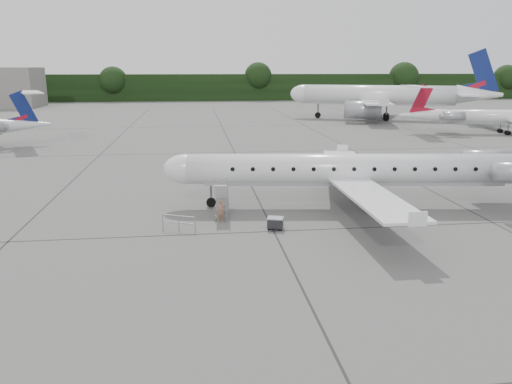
{
  "coord_description": "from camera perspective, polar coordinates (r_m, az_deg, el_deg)",
  "views": [
    {
      "loc": [
        -10.49,
        -27.01,
        9.99
      ],
      "look_at": [
        -6.73,
        3.46,
        2.3
      ],
      "focal_mm": 35.0,
      "sensor_mm": 36.0,
      "label": 1
    }
  ],
  "objects": [
    {
      "name": "bg_narrowbody",
      "position": [
        101.92,
        13.8,
        11.76
      ],
      "size": [
        43.96,
        38.07,
        13.23
      ],
      "primitive_type": null,
      "rotation": [
        0.0,
        0.0,
        -0.37
      ],
      "color": "silver",
      "rests_on": "ground"
    },
    {
      "name": "main_regional_jet",
      "position": [
        36.57,
        11.15,
        4.28
      ],
      "size": [
        33.23,
        25.73,
        7.89
      ],
      "primitive_type": null,
      "rotation": [
        0.0,
        0.0,
        -0.12
      ],
      "color": "silver",
      "rests_on": "ground"
    },
    {
      "name": "airstair",
      "position": [
        34.22,
        -3.93,
        -0.8
      ],
      "size": [
        1.14,
        2.52,
        2.47
      ],
      "primitive_type": null,
      "rotation": [
        0.0,
        0.0,
        -0.12
      ],
      "color": "silver",
      "rests_on": "ground"
    },
    {
      "name": "treeline",
      "position": [
        157.48,
        -3.29,
        11.85
      ],
      "size": [
        260.0,
        4.0,
        8.0
      ],
      "primitive_type": "cube",
      "color": "black",
      "rests_on": "ground"
    },
    {
      "name": "passenger",
      "position": [
        33.03,
        -4.07,
        -2.17
      ],
      "size": [
        0.59,
        0.41,
        1.56
      ],
      "primitive_type": "imported",
      "rotation": [
        0.0,
        0.0,
        -0.07
      ],
      "color": "brown",
      "rests_on": "ground"
    },
    {
      "name": "ground",
      "position": [
        30.65,
        13.46,
        -5.36
      ],
      "size": [
        320.0,
        320.0,
        0.0
      ],
      "primitive_type": "plane",
      "color": "#5C5C59",
      "rests_on": "ground"
    },
    {
      "name": "baggage_cart",
      "position": [
        31.68,
        2.22,
        -3.55
      ],
      "size": [
        1.13,
        1.0,
        0.83
      ],
      "primitive_type": null,
      "rotation": [
        0.0,
        0.0,
        -0.28
      ],
      "color": "black",
      "rests_on": "ground"
    },
    {
      "name": "safety_railing",
      "position": [
        31.62,
        -8.82,
        -3.58
      ],
      "size": [
        2.05,
        0.95,
        1.0
      ],
      "primitive_type": null,
      "rotation": [
        0.0,
        0.0,
        -0.41
      ],
      "color": "gray",
      "rests_on": "ground"
    }
  ]
}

